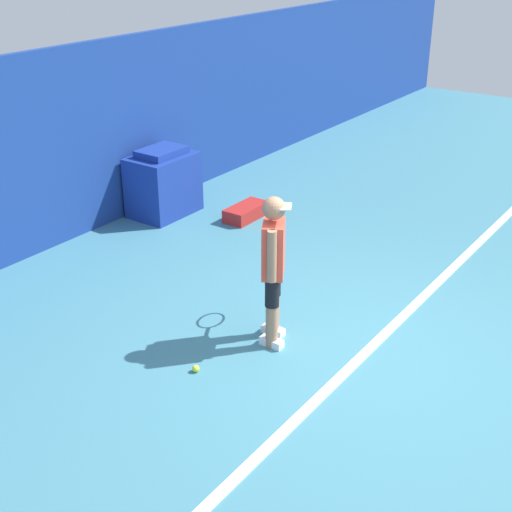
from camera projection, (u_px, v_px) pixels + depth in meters
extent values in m
plane|color=teal|center=(356.00, 356.00, 6.84)|extent=(24.00, 24.00, 0.00)
cube|color=navy|center=(37.00, 155.00, 8.63)|extent=(24.00, 0.10, 2.44)
cube|color=white|center=(361.00, 357.00, 6.81)|extent=(21.60, 0.10, 0.01)
cylinder|color=#A37556|center=(272.00, 326.00, 6.91)|extent=(0.12, 0.12, 0.45)
cylinder|color=black|center=(272.00, 293.00, 6.75)|extent=(0.14, 0.14, 0.28)
cube|color=white|center=(272.00, 342.00, 6.99)|extent=(0.10, 0.24, 0.08)
cylinder|color=#A37556|center=(273.00, 315.00, 7.10)|extent=(0.12, 0.12, 0.45)
cylinder|color=black|center=(274.00, 282.00, 6.95)|extent=(0.14, 0.14, 0.28)
cube|color=white|center=(273.00, 331.00, 7.18)|extent=(0.10, 0.24, 0.08)
cube|color=#E54C38|center=(273.00, 249.00, 6.68)|extent=(0.39, 0.34, 0.54)
sphere|color=#A37556|center=(274.00, 208.00, 6.50)|extent=(0.22, 0.22, 0.22)
cube|color=white|center=(285.00, 207.00, 6.49)|extent=(0.22, 0.19, 0.02)
cylinder|color=#A37556|center=(272.00, 256.00, 6.49)|extent=(0.09, 0.09, 0.51)
cylinder|color=#A37556|center=(275.00, 239.00, 6.85)|extent=(0.09, 0.09, 0.51)
cylinder|color=black|center=(275.00, 258.00, 7.05)|extent=(0.19, 0.13, 0.03)
torus|color=yellow|center=(277.00, 248.00, 7.27)|extent=(0.28, 0.17, 0.32)
sphere|color=#D1E533|center=(196.00, 369.00, 6.58)|extent=(0.07, 0.07, 0.07)
cube|color=navy|center=(163.00, 185.00, 10.01)|extent=(0.93, 0.67, 0.86)
cube|color=navy|center=(162.00, 152.00, 9.81)|extent=(0.65, 0.47, 0.10)
cube|color=#B2231E|center=(246.00, 212.00, 9.98)|extent=(0.69, 0.33, 0.19)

